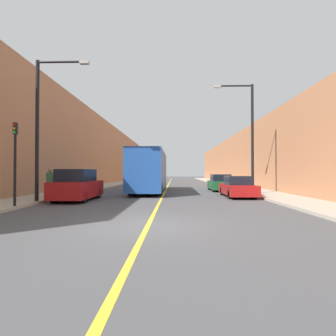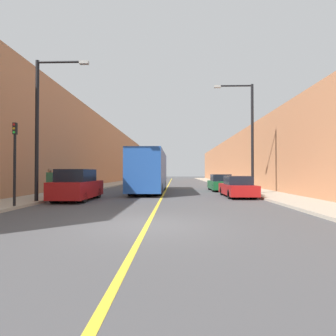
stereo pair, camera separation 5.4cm
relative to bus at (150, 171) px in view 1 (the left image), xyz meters
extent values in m
plane|color=#474749|center=(1.30, -14.24, -1.85)|extent=(200.00, 200.00, 0.00)
cube|color=#A89E8C|center=(-6.58, 15.76, -1.78)|extent=(2.92, 72.00, 0.14)
cube|color=#A89E8C|center=(9.18, 15.76, -1.78)|extent=(2.92, 72.00, 0.14)
cube|color=#B2724C|center=(-10.04, 15.76, 2.90)|extent=(4.00, 72.00, 9.50)
cube|color=#B2724C|center=(12.64, 15.76, 1.68)|extent=(4.00, 72.00, 7.05)
cube|color=gold|center=(1.30, 15.76, -1.84)|extent=(0.16, 72.00, 0.01)
cube|color=#1E4793|center=(0.00, 0.01, 0.03)|extent=(2.54, 10.72, 3.19)
cube|color=black|center=(0.00, -5.32, 0.59)|extent=(2.16, 0.04, 1.44)
cylinder|color=black|center=(-0.99, -3.32, -1.38)|extent=(0.56, 0.94, 0.94)
cylinder|color=black|center=(0.99, -3.32, -1.38)|extent=(0.56, 0.94, 0.94)
cylinder|color=black|center=(-0.99, 3.33, -1.38)|extent=(0.56, 0.94, 0.94)
cylinder|color=black|center=(0.99, 3.33, -1.38)|extent=(0.56, 0.94, 0.94)
cube|color=maroon|center=(-3.78, -6.80, -1.16)|extent=(1.95, 4.48, 0.97)
cube|color=black|center=(-3.78, -7.03, -0.31)|extent=(1.71, 2.47, 0.73)
cube|color=black|center=(-3.78, -9.02, -0.99)|extent=(1.66, 0.04, 0.44)
cylinder|color=black|center=(-4.54, -8.19, -1.51)|extent=(0.43, 0.68, 0.68)
cylinder|color=black|center=(-3.02, -8.19, -1.51)|extent=(0.43, 0.68, 0.68)
cylinder|color=black|center=(-4.54, -5.41, -1.51)|extent=(0.43, 0.68, 0.68)
cylinder|color=black|center=(-3.02, -5.41, -1.51)|extent=(0.43, 0.68, 0.68)
cube|color=maroon|center=(6.55, -4.29, -1.32)|extent=(1.82, 4.59, 0.69)
cube|color=black|center=(6.55, -4.52, -0.67)|extent=(1.60, 2.06, 0.59)
cube|color=black|center=(6.55, -6.55, -1.19)|extent=(1.55, 0.04, 0.31)
cylinder|color=black|center=(5.84, -5.71, -1.54)|extent=(0.40, 0.62, 0.62)
cylinder|color=black|center=(7.26, -5.71, -1.54)|extent=(0.40, 0.62, 0.62)
cylinder|color=black|center=(5.84, -2.87, -1.54)|extent=(0.40, 0.62, 0.62)
cylinder|color=black|center=(7.26, -2.87, -1.54)|extent=(0.40, 0.62, 0.62)
cube|color=#145128|center=(6.41, 1.79, -1.30)|extent=(1.85, 4.27, 0.73)
cube|color=black|center=(6.41, 1.58, -0.62)|extent=(1.63, 1.92, 0.62)
cube|color=black|center=(6.41, -0.31, -1.17)|extent=(1.58, 0.04, 0.33)
cylinder|color=black|center=(5.69, 0.47, -1.54)|extent=(0.41, 0.62, 0.62)
cylinder|color=black|center=(7.14, 0.47, -1.54)|extent=(0.41, 0.62, 0.62)
cylinder|color=black|center=(5.69, 3.11, -1.54)|extent=(0.41, 0.62, 0.62)
cylinder|color=black|center=(7.14, 3.11, -1.54)|extent=(0.41, 0.62, 0.62)
cylinder|color=black|center=(-5.42, -8.51, 2.19)|extent=(0.20, 0.20, 7.79)
cylinder|color=black|center=(-4.12, -8.51, 5.98)|extent=(2.61, 0.12, 0.12)
cube|color=#999993|center=(-2.81, -8.51, 5.93)|extent=(0.50, 0.24, 0.16)
cylinder|color=black|center=(8.02, -2.95, 2.40)|extent=(0.20, 0.20, 8.22)
cylinder|color=black|center=(6.72, -2.95, 6.41)|extent=(2.61, 0.12, 0.12)
cube|color=#999993|center=(5.41, -2.95, 6.36)|extent=(0.50, 0.24, 0.16)
cylinder|color=black|center=(-5.32, -10.65, -0.02)|extent=(0.12, 0.12, 3.36)
cube|color=black|center=(-5.32, -10.65, 1.93)|extent=(0.16, 0.16, 0.55)
cylinder|color=#B21919|center=(-5.32, -10.74, 2.11)|extent=(0.11, 0.02, 0.11)
cylinder|color=gold|center=(-5.32, -10.74, 1.93)|extent=(0.11, 0.02, 0.11)
cylinder|color=#26E53F|center=(-5.32, -10.74, 1.75)|extent=(0.11, 0.02, 0.11)
cylinder|color=navy|center=(-5.97, -6.02, -1.27)|extent=(0.18, 0.18, 0.88)
cylinder|color=navy|center=(-5.79, -6.02, -1.27)|extent=(0.18, 0.18, 0.88)
cube|color=#336B47|center=(-5.88, -6.02, -0.48)|extent=(0.40, 0.22, 0.70)
sphere|color=#8C664C|center=(-5.88, -6.02, 0.00)|extent=(0.26, 0.26, 0.26)
camera|label=1|loc=(2.16, -22.73, -0.13)|focal=28.00mm
camera|label=2|loc=(2.21, -22.72, -0.13)|focal=28.00mm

